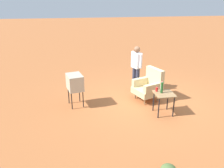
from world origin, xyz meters
name	(u,v)px	position (x,y,z in m)	size (l,w,h in m)	color
ground_plane	(149,100)	(0.00, 0.00, 0.00)	(60.00, 60.00, 0.00)	#AD6033
armchair	(149,85)	(-0.06, 0.00, 0.50)	(0.99, 1.00, 1.06)	#937047
side_table	(164,96)	(0.98, 0.11, 0.56)	(0.56, 0.56, 0.66)	black
tv_on_stand	(75,82)	(0.01, -2.44, 0.78)	(0.69, 0.57, 1.03)	black
person_standing	(136,66)	(-0.93, -0.23, 0.94)	(0.53, 0.34, 1.64)	#2D3347
soda_can_red	(157,89)	(0.80, -0.06, 0.72)	(0.07, 0.07, 0.12)	red
bottle_wine_green	(162,88)	(0.92, 0.04, 0.82)	(0.07, 0.07, 0.32)	#1E5623
flower_vase	(162,86)	(0.74, 0.11, 0.80)	(0.15, 0.10, 0.27)	silver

